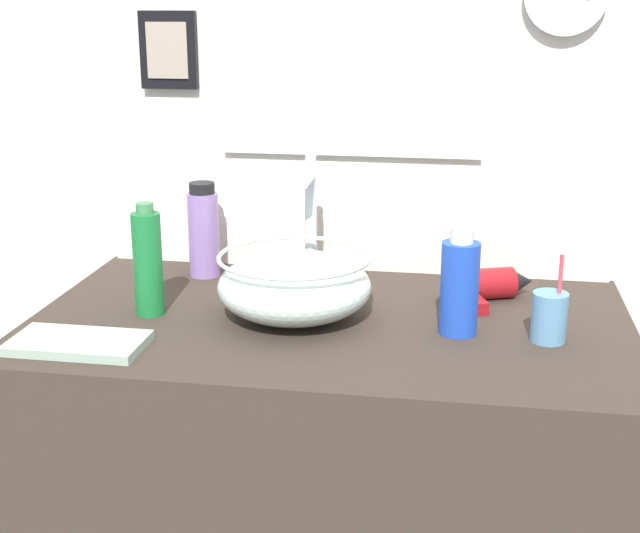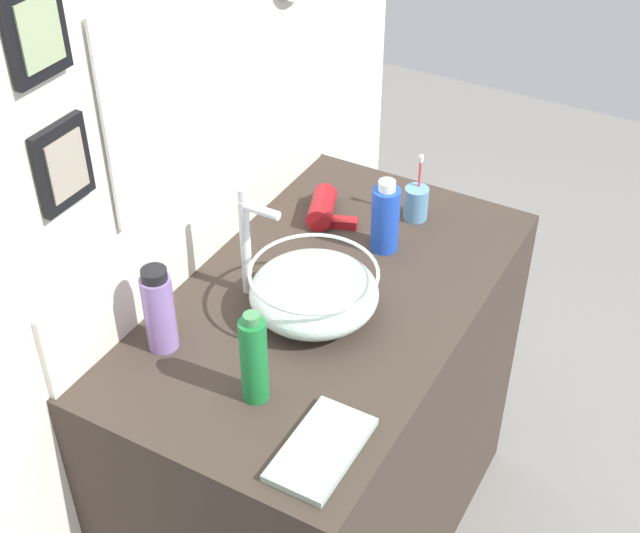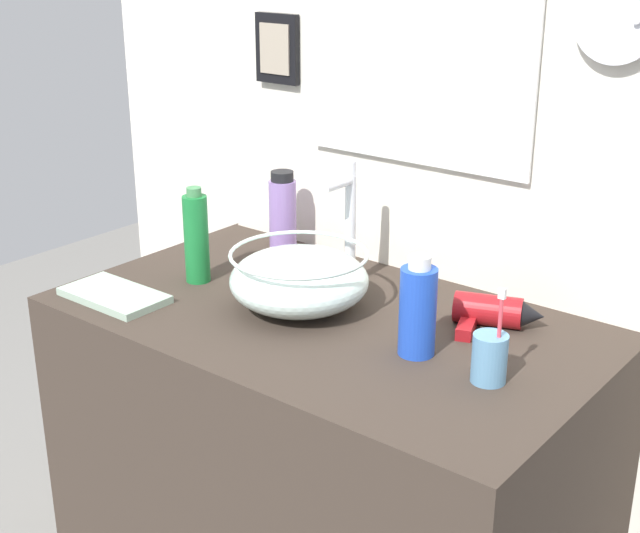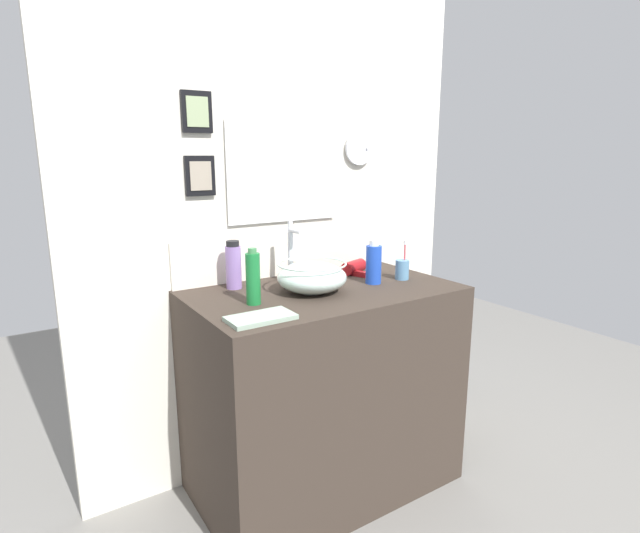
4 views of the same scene
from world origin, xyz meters
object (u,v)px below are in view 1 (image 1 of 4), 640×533
Objects in this scene: soap_dispenser at (203,231)px; toothbrush_cup at (549,316)px; glass_bowl_sink at (294,285)px; spray_bottle at (148,262)px; faucet at (310,217)px; hair_drier at (487,285)px; lotion_bottle at (460,286)px; hand_towel at (78,343)px.

toothbrush_cup is at bearing -21.11° from soap_dispenser.
spray_bottle is (-0.27, -0.02, 0.04)m from glass_bowl_sink.
faucet is 0.26m from soap_dispenser.
hair_drier is at bearing -5.87° from soap_dispenser.
lotion_bottle is 0.67m from hand_towel.
hair_drier is 0.79m from hand_towel.
spray_bottle reaches higher than toothbrush_cup.
lotion_bottle is (0.30, -0.19, -0.07)m from faucet.
spray_bottle is 0.58m from lotion_bottle.
toothbrush_cup reaches higher than hand_towel.
soap_dispenser is at bearing 77.81° from hand_towel.
spray_bottle is (-0.73, 0.02, 0.06)m from toothbrush_cup.
hair_drier is (0.36, 0.17, -0.04)m from glass_bowl_sink.
hair_drier reaches higher than hand_towel.
glass_bowl_sink is 1.25× the size of hand_towel.
glass_bowl_sink is 0.40m from hand_towel.
spray_bottle is (-0.27, -0.19, -0.05)m from faucet.
faucet is 0.38m from hair_drier.
glass_bowl_sink is at bearing -154.48° from hair_drier.
glass_bowl_sink is 1.03× the size of faucet.
spray_bottle reaches higher than glass_bowl_sink.
hair_drier is at bearing 25.52° from glass_bowl_sink.
hand_towel is at bearing -148.62° from glass_bowl_sink.
soap_dispenser is (0.03, 0.25, -0.00)m from spray_bottle.
hand_towel is at bearing -151.55° from hair_drier.
hand_towel is at bearing -102.19° from soap_dispenser.
glass_bowl_sink reaches higher than hair_drier.
hand_towel is (-0.09, -0.44, -0.09)m from soap_dispenser.
hair_drier is (0.36, 0.00, -0.13)m from faucet.
hair_drier is at bearing 0.79° from faucet.
lotion_bottle reaches higher than hand_towel.
soap_dispenser is at bearing 154.71° from lotion_bottle.
hair_drier is 0.21m from lotion_bottle.
lotion_bottle is (0.58, -0.00, -0.01)m from spray_bottle.
faucet is 0.34m from spray_bottle.
spray_bottle is at bearing -163.12° from hair_drier.
spray_bottle is at bearing -175.53° from glass_bowl_sink.
toothbrush_cup is 0.87× the size of soap_dispenser.
glass_bowl_sink is 1.33× the size of spray_bottle.
soap_dispenser reaches higher than glass_bowl_sink.
glass_bowl_sink is 1.49× the size of lotion_bottle.
hand_towel is (-0.34, -0.21, -0.06)m from glass_bowl_sink.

